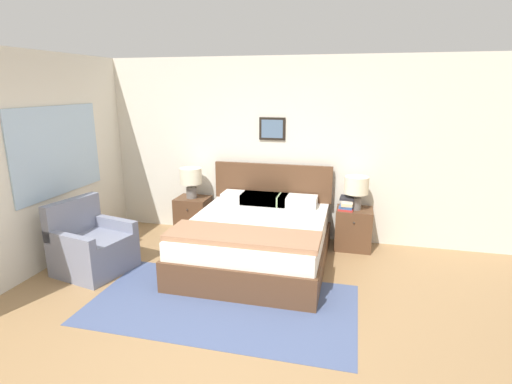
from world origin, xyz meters
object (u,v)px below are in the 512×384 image
object	(u,v)px
nightstand_near_window	(193,216)
table_lamp_by_door	(356,188)
bed	(257,239)
armchair	(92,248)
table_lamp_near_window	(191,178)
nightstand_by_door	(353,229)

from	to	relation	value
nightstand_near_window	table_lamp_by_door	distance (m)	2.45
bed	table_lamp_by_door	world-z (taller)	bed
bed	armchair	xyz separation A→B (m)	(-1.89, -0.71, -0.03)
table_lamp_by_door	bed	bearing A→B (deg)	-147.49
table_lamp_near_window	table_lamp_by_door	world-z (taller)	same
nightstand_near_window	table_lamp_near_window	xyz separation A→B (m)	(-0.01, -0.01, 0.59)
armchair	table_lamp_near_window	world-z (taller)	table_lamp_near_window
armchair	nightstand_near_window	size ratio (longest dim) A/B	1.58
nightstand_by_door	bed	bearing A→B (deg)	-147.08
nightstand_near_window	nightstand_by_door	world-z (taller)	same
table_lamp_by_door	nightstand_by_door	bearing A→B (deg)	101.21
armchair	table_lamp_by_door	distance (m)	3.46
armchair	table_lamp_near_window	bearing A→B (deg)	166.76
table_lamp_near_window	bed	bearing A→B (deg)	-32.44
bed	table_lamp_by_door	bearing A→B (deg)	32.51
armchair	table_lamp_by_door	bearing A→B (deg)	127.71
armchair	nightstand_near_window	bearing A→B (deg)	166.67
bed	nightstand_near_window	distance (m)	1.41
table_lamp_by_door	armchair	bearing A→B (deg)	-154.52
armchair	nightstand_near_window	world-z (taller)	armchair
nightstand_near_window	table_lamp_near_window	world-z (taller)	table_lamp_near_window
nightstand_near_window	table_lamp_by_door	xyz separation A→B (m)	(2.37, -0.01, 0.59)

